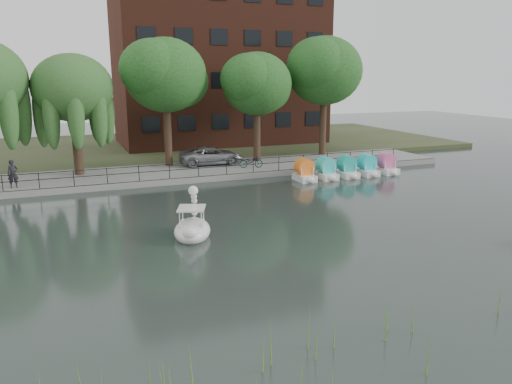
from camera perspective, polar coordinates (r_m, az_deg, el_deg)
ground_plane at (r=22.25m, az=2.66°, el=-5.60°), size 120.00×120.00×0.00m
promenade at (r=36.88m, az=-7.70°, el=2.30°), size 40.00×6.00×0.40m
kerb at (r=34.08m, az=-6.47°, el=1.42°), size 40.00×0.25×0.40m
land_strip at (r=50.39m, az=-11.67°, el=5.11°), size 60.00×22.00×0.36m
railing at (r=34.09m, az=-6.60°, el=3.04°), size 32.00×0.05×1.00m
apartment_building at (r=51.60m, az=-4.21°, el=15.77°), size 20.00×10.07×18.00m
willow_mid at (r=36.15m, az=-20.23°, el=11.05°), size 5.32×5.32×8.15m
broadleaf_center at (r=37.92m, az=-10.30°, el=12.95°), size 6.00×6.00×9.25m
broadleaf_right at (r=39.49m, az=0.11°, el=12.20°), size 5.40×5.40×8.32m
broadleaf_far at (r=43.22m, az=7.84°, el=13.53°), size 6.30×6.30×9.71m
minivan at (r=38.48m, az=-5.11°, el=4.32°), size 2.77×5.69×1.56m
bicycle at (r=36.98m, az=-0.57°, el=3.56°), size 0.99×1.81×1.00m
pedestrian at (r=33.80m, az=-26.05°, el=2.08°), size 0.78×0.59×1.98m
swan_boat at (r=22.85m, az=-7.29°, el=-3.93°), size 2.43×2.99×2.19m
pedal_boat_row at (r=36.21m, az=10.34°, el=2.66°), size 7.95×1.70×1.40m
reed_bank at (r=15.91m, az=24.44°, el=-12.60°), size 24.00×2.40×1.20m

